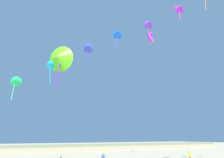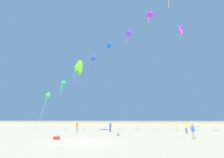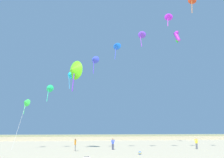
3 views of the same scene
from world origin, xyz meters
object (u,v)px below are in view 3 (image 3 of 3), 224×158
(person_near_right, at_px, (196,143))
(person_far_left, at_px, (113,143))
(beach_ball, at_px, (140,153))
(person_mid_center, at_px, (75,144))
(large_kite_mid_trail, at_px, (74,70))
(large_kite_low_lead, at_px, (177,36))

(person_near_right, height_order, person_far_left, person_near_right)
(person_far_left, bearing_deg, person_near_right, -4.45)
(beach_ball, bearing_deg, person_mid_center, 142.87)
(person_near_right, xyz_separation_m, beach_ball, (-10.15, -6.13, -0.74))
(person_mid_center, bearing_deg, beach_ball, -37.13)
(person_mid_center, relative_size, beach_ball, 4.36)
(person_near_right, height_order, person_mid_center, person_near_right)
(person_mid_center, height_order, large_kite_mid_trail, large_kite_mid_trail)
(person_far_left, xyz_separation_m, large_kite_mid_trail, (-5.77, -1.15, 10.08))
(person_mid_center, xyz_separation_m, large_kite_low_lead, (19.96, 10.50, 20.48))
(person_near_right, distance_m, large_kite_mid_trail, 20.49)
(person_mid_center, relative_size, large_kite_low_lead, 0.60)
(person_near_right, distance_m, large_kite_low_lead, 22.84)
(large_kite_low_lead, distance_m, beach_ball, 29.45)
(beach_ball, bearing_deg, person_near_right, 31.14)
(person_mid_center, distance_m, beach_ball, 9.01)
(person_mid_center, xyz_separation_m, person_far_left, (5.23, 1.66, -0.01))
(person_far_left, distance_m, beach_ball, 7.37)
(large_kite_mid_trail, bearing_deg, person_mid_center, -43.17)
(person_mid_center, bearing_deg, large_kite_mid_trail, 136.83)
(person_mid_center, height_order, large_kite_low_lead, large_kite_low_lead)
(large_kite_low_lead, bearing_deg, person_mid_center, -152.25)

